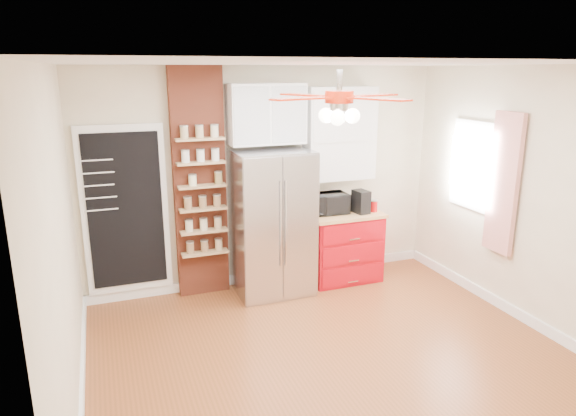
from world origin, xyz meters
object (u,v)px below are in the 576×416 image
object	(u,v)px
red_cabinet	(342,246)
ceiling_fan	(339,98)
canister_left	(373,206)
fridge	(272,223)
pantry_jar_oats	(193,180)
toaster_oven	(329,203)
coffee_maker	(361,202)

from	to	relation	value
red_cabinet	ceiling_fan	xyz separation A→B (m)	(-0.92, -1.68, 1.97)
red_cabinet	canister_left	bearing A→B (deg)	-15.53
fridge	pantry_jar_oats	distance (m)	1.07
fridge	toaster_oven	bearing A→B (deg)	5.47
red_cabinet	fridge	bearing A→B (deg)	-177.05
red_cabinet	toaster_oven	xyz separation A→B (m)	(-0.20, 0.02, 0.57)
fridge	ceiling_fan	bearing A→B (deg)	-88.24
fridge	red_cabinet	bearing A→B (deg)	2.95
coffee_maker	canister_left	bearing A→B (deg)	-8.90
fridge	red_cabinet	distance (m)	1.06
fridge	pantry_jar_oats	bearing A→B (deg)	170.94
red_cabinet	canister_left	size ratio (longest dim) A/B	6.74
toaster_oven	coffee_maker	world-z (taller)	coffee_maker
pantry_jar_oats	canister_left	bearing A→B (deg)	-5.02
red_cabinet	ceiling_fan	size ratio (longest dim) A/B	0.67
red_cabinet	canister_left	distance (m)	0.64
canister_left	coffee_maker	bearing A→B (deg)	178.52
red_cabinet	coffee_maker	bearing A→B (deg)	-27.24
fridge	red_cabinet	world-z (taller)	fridge
red_cabinet	toaster_oven	size ratio (longest dim) A/B	2.05
pantry_jar_oats	ceiling_fan	bearing A→B (deg)	-61.72
fridge	pantry_jar_oats	xyz separation A→B (m)	(-0.90, 0.14, 0.56)
canister_left	ceiling_fan	bearing A→B (deg)	-129.28
red_cabinet	toaster_oven	distance (m)	0.61
coffee_maker	pantry_jar_oats	bearing A→B (deg)	167.26
ceiling_fan	toaster_oven	distance (m)	2.32
canister_left	toaster_oven	bearing A→B (deg)	167.40
ceiling_fan	canister_left	distance (m)	2.50
red_cabinet	toaster_oven	bearing A→B (deg)	173.07
fridge	canister_left	xyz separation A→B (m)	(1.34, -0.05, 0.09)
ceiling_fan	canister_left	world-z (taller)	ceiling_fan
fridge	toaster_oven	xyz separation A→B (m)	(0.77, 0.07, 0.15)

